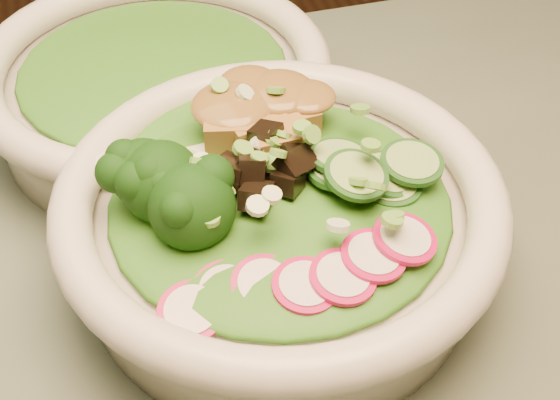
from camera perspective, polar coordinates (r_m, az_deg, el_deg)
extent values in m
cube|color=#546050|center=(0.57, 18.77, -7.49)|extent=(1.20, 0.80, 0.03)
cylinder|color=silver|center=(0.53, 0.00, -2.79)|extent=(0.26, 0.26, 0.06)
torus|color=silver|center=(0.50, 0.00, 0.14)|extent=(0.30, 0.30, 0.03)
cylinder|color=silver|center=(0.65, -8.96, 7.09)|extent=(0.25, 0.25, 0.05)
torus|color=silver|center=(0.63, -9.31, 9.70)|extent=(0.28, 0.28, 0.03)
ellipsoid|color=#2F6916|center=(0.50, 0.00, 0.08)|extent=(0.22, 0.22, 0.03)
ellipsoid|color=#2F6916|center=(0.63, -9.29, 9.59)|extent=(0.19, 0.19, 0.02)
ellipsoid|color=brown|center=(0.54, -1.92, 7.18)|extent=(0.08, 0.06, 0.02)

